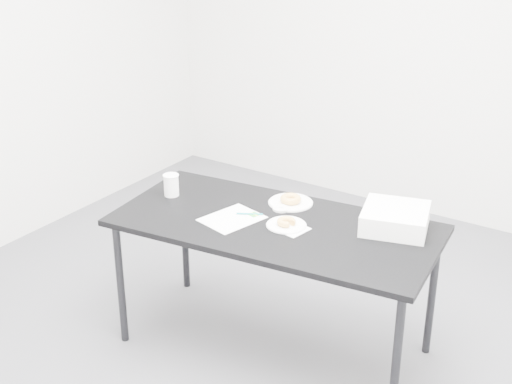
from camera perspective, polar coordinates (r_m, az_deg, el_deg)
The scene contains 14 objects.
floor at distance 4.11m, azimuth -0.16°, elevation -10.77°, with size 4.00×4.00×0.00m, color #4D4D52.
wall_back at distance 5.27m, azimuth 12.19°, elevation 12.47°, with size 4.00×0.02×2.70m, color silver.
table at distance 3.61m, azimuth 1.52°, elevation -3.28°, with size 1.71×0.94×0.74m.
scorecard at distance 3.63m, azimuth -1.94°, elevation -2.14°, with size 0.23×0.29×0.00m, color white.
logo_patch at distance 3.67m, azimuth -0.16°, elevation -1.80°, with size 0.05×0.05×0.00m, color green.
pen at distance 3.67m, azimuth -0.51°, elevation -1.76°, with size 0.01×0.01×0.14m, color #0C7A86.
napkin at distance 3.53m, azimuth 2.90°, elevation -2.98°, with size 0.14×0.14×0.00m, color white.
plate_near at distance 3.56m, azimuth 2.44°, elevation -2.66°, with size 0.20×0.20×0.01m, color white.
donut_near at distance 3.55m, azimuth 2.45°, elevation -2.40°, with size 0.09×0.09×0.03m, color gold.
plate_far at distance 3.81m, azimuth 2.78°, elevation -0.85°, with size 0.24×0.24×0.01m, color white.
donut_far at distance 3.80m, azimuth 2.79°, elevation -0.56°, with size 0.11×0.11×0.04m, color gold.
coffee_cup at distance 3.90m, azimuth -6.80°, elevation 0.56°, with size 0.08×0.08×0.12m, color white.
cup_lid at distance 3.73m, azimuth 2.01°, elevation -1.33°, with size 0.09×0.09×0.01m, color white.
bakery_box at distance 3.58m, azimuth 11.08°, elevation -2.09°, with size 0.32×0.32×0.11m, color white.
Camera 1 is at (1.87, -2.83, 2.32)m, focal length 50.00 mm.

